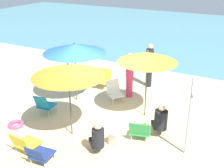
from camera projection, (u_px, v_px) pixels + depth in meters
ground_plane at (92, 122)px, 8.46m from camera, size 40.00×40.00×0.00m
sea_water at (197, 33)px, 19.18m from camera, size 40.00×16.00×0.01m
umbrella_yellow at (148, 57)px, 8.11m from camera, size 1.71×1.71×2.07m
umbrella_blue at (74, 48)px, 9.13m from camera, size 2.03×2.03×2.02m
umbrella_orange at (68, 70)px, 7.15m from camera, size 1.85×1.85×2.07m
beach_chair_a at (24, 143)px, 6.99m from camera, size 0.58×0.63×0.59m
beach_chair_b at (114, 91)px, 9.62m from camera, size 0.71×0.69×0.70m
beach_chair_c at (44, 104)px, 8.71m from camera, size 0.51×0.63×0.71m
beach_chair_d at (103, 78)px, 10.71m from camera, size 0.52×0.58×0.67m
beach_chair_e at (39, 154)px, 6.60m from camera, size 0.53×0.61×0.54m
beach_chair_f at (140, 131)px, 7.47m from camera, size 0.65×0.63×0.61m
person_a at (149, 65)px, 10.61m from camera, size 0.27×0.27×1.64m
person_b at (130, 75)px, 9.78m from camera, size 0.27×0.27×1.58m
person_c at (97, 137)px, 6.92m from camera, size 0.52×0.51×0.91m
person_d at (160, 120)px, 7.62m from camera, size 0.52×0.57×0.97m
warning_sign at (190, 107)px, 6.59m from camera, size 0.13×0.40×1.99m
swim_ring at (16, 124)px, 8.23m from camera, size 0.45×0.45×0.11m
beach_bag at (115, 139)px, 7.33m from camera, size 0.30×0.24×0.35m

